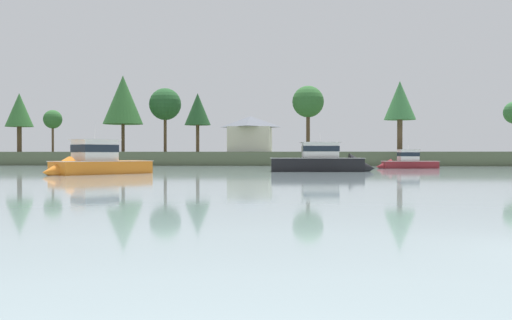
% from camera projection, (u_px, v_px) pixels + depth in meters
% --- Properties ---
extents(far_shore_bank, '(231.69, 52.09, 2.16)m').
position_uv_depth(far_shore_bank, '(338.00, 158.00, 115.99)').
color(far_shore_bank, '#4C563D').
rests_on(far_shore_bank, ground).
extents(cruiser_maroon, '(7.99, 3.26, 4.65)m').
position_uv_depth(cruiser_maroon, '(405.00, 164.00, 75.23)').
color(cruiser_maroon, maroon).
rests_on(cruiser_maroon, ground).
extents(cruiser_black, '(11.00, 4.37, 5.24)m').
position_uv_depth(cruiser_black, '(327.00, 165.00, 61.91)').
color(cruiser_black, black).
rests_on(cruiser_black, ground).
extents(cruiser_orange, '(8.51, 9.90, 5.90)m').
position_uv_depth(cruiser_orange, '(92.00, 166.00, 52.90)').
color(cruiser_orange, orange).
rests_on(cruiser_orange, ground).
extents(shore_tree_inland_b, '(4.85, 4.85, 10.83)m').
position_uv_depth(shore_tree_inland_b, '(400.00, 101.00, 91.92)').
color(shore_tree_inland_b, brown).
rests_on(shore_tree_inland_b, far_shore_bank).
extents(shore_tree_far_right, '(3.52, 3.52, 7.97)m').
position_uv_depth(shore_tree_far_right, '(53.00, 120.00, 113.34)').
color(shore_tree_far_right, brown).
rests_on(shore_tree_far_right, far_shore_bank).
extents(shore_tree_far_left, '(4.78, 4.78, 10.79)m').
position_uv_depth(shore_tree_far_left, '(198.00, 110.00, 109.60)').
color(shore_tree_far_left, brown).
rests_on(shore_tree_far_left, far_shore_bank).
extents(shore_tree_center_right, '(5.21, 5.21, 11.20)m').
position_uv_depth(shore_tree_center_right, '(19.00, 111.00, 113.59)').
color(shore_tree_center_right, brown).
rests_on(shore_tree_center_right, far_shore_bank).
extents(shore_tree_left, '(6.22, 6.22, 12.49)m').
position_uv_depth(shore_tree_left, '(165.00, 104.00, 116.96)').
color(shore_tree_left, brown).
rests_on(shore_tree_left, far_shore_bank).
extents(shore_tree_inland_c, '(7.64, 7.64, 14.74)m').
position_uv_depth(shore_tree_inland_c, '(123.00, 100.00, 115.17)').
color(shore_tree_inland_c, brown).
rests_on(shore_tree_inland_c, far_shore_bank).
extents(shore_tree_right, '(5.61, 5.61, 11.77)m').
position_uv_depth(shore_tree_right, '(308.00, 102.00, 106.62)').
color(shore_tree_right, brown).
rests_on(shore_tree_right, far_shore_bank).
extents(cottage_behind_trees, '(8.85, 10.16, 7.26)m').
position_uv_depth(cottage_behind_trees, '(250.00, 134.00, 120.89)').
color(cottage_behind_trees, silver).
rests_on(cottage_behind_trees, far_shore_bank).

